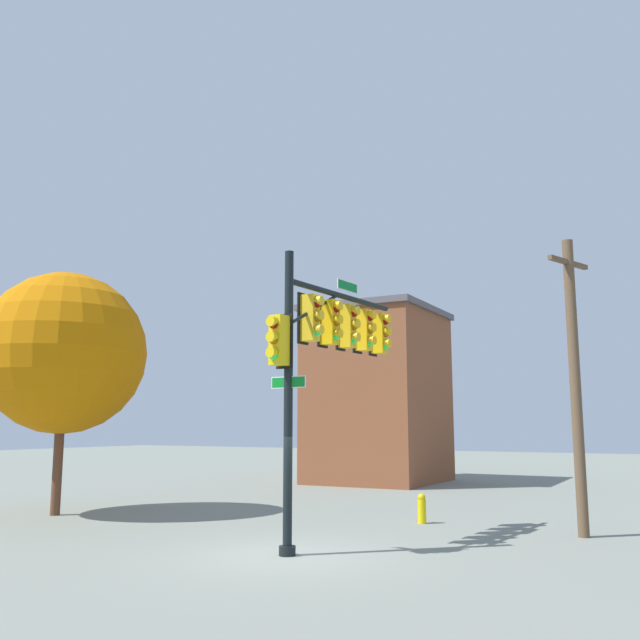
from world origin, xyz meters
TOP-DOWN VIEW (x-y plane):
  - ground_plane at (0.00, 0.00)m, footprint 120.00×120.00m
  - signal_pole_assembly at (1.63, -0.19)m, footprint 5.23×1.21m
  - utility_pole at (5.57, -5.24)m, footprint 1.72×0.76m
  - fire_hydrant at (5.93, -0.87)m, footprint 0.33×0.24m
  - tree_mid at (2.20, 9.74)m, footprint 5.17×5.17m
  - brick_building at (18.36, 5.86)m, footprint 6.78×5.88m

SIDE VIEW (x-z plane):
  - ground_plane at x=0.00m, z-range 0.00..0.00m
  - fire_hydrant at x=5.93m, z-range 0.00..0.83m
  - utility_pole at x=5.57m, z-range 0.14..7.74m
  - brick_building at x=18.36m, z-range 0.01..8.55m
  - signal_pole_assembly at x=1.63m, z-range 1.48..8.15m
  - tree_mid at x=2.20m, z-range 1.23..8.87m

